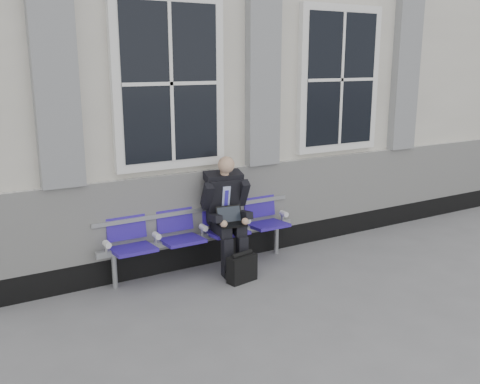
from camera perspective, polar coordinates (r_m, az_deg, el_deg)
ground at (r=6.74m, az=15.60°, el=-8.48°), size 70.00×70.00×0.00m
station_building at (r=8.98m, az=0.06°, el=12.05°), size 14.40×4.40×4.49m
bench at (r=6.51m, az=-4.21°, el=-3.62°), size 2.60×0.47×0.91m
businessman at (r=6.46m, az=-1.47°, el=-1.79°), size 0.59×0.79×1.40m
briefcase at (r=6.25m, az=0.22°, el=-8.09°), size 0.38×0.21×0.36m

